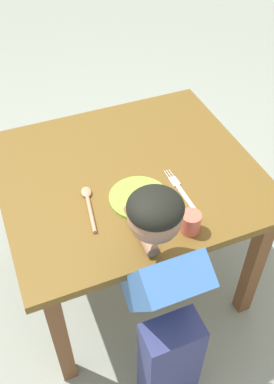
% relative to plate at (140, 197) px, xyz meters
% --- Properties ---
extents(ground_plane, '(8.00, 8.00, 0.00)m').
position_rel_plate_xyz_m(ground_plane, '(0.02, 0.17, -0.72)').
color(ground_plane, gray).
extents(dining_table, '(1.01, 0.90, 0.70)m').
position_rel_plate_xyz_m(dining_table, '(0.02, 0.17, -0.11)').
color(dining_table, brown).
rests_on(dining_table, ground_plane).
extents(plate, '(0.22, 0.22, 0.06)m').
position_rel_plate_xyz_m(plate, '(0.00, 0.00, 0.00)').
color(plate, '#88C63C').
rests_on(plate, dining_table).
extents(fork, '(0.03, 0.24, 0.01)m').
position_rel_plate_xyz_m(fork, '(0.16, -0.01, -0.01)').
color(fork, silver).
rests_on(fork, dining_table).
extents(spoon, '(0.06, 0.23, 0.02)m').
position_rel_plate_xyz_m(spoon, '(-0.18, 0.05, -0.01)').
color(spoon, tan).
rests_on(spoon, dining_table).
extents(drinking_cup, '(0.07, 0.07, 0.08)m').
position_rel_plate_xyz_m(drinking_cup, '(0.10, -0.20, 0.02)').
color(drinking_cup, '#E6634E').
rests_on(drinking_cup, dining_table).
extents(person, '(0.21, 0.46, 0.99)m').
position_rel_plate_xyz_m(person, '(-0.06, -0.36, -0.17)').
color(person, navy).
rests_on(person, ground_plane).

